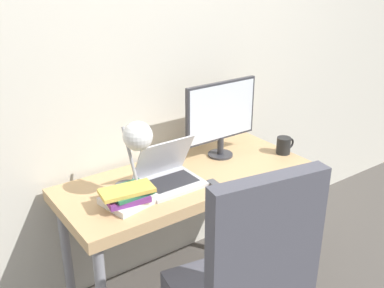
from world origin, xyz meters
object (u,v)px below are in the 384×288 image
object	(u,v)px
mug	(284,145)
desk_lamp	(137,141)
laptop	(168,175)
book_stack	(128,196)
office_chair	(246,284)
monitor	(221,114)

from	to	relation	value
mug	desk_lamp	bearing A→B (deg)	178.68
laptop	book_stack	distance (m)	0.27
desk_lamp	mug	distance (m)	0.98
laptop	mug	distance (m)	0.76
book_stack	office_chair	bearing A→B (deg)	-74.60
monitor	book_stack	bearing A→B (deg)	-165.54
office_chair	book_stack	distance (m)	0.68
desk_lamp	book_stack	xyz separation A→B (m)	(-0.07, -0.01, -0.25)
book_stack	mug	world-z (taller)	mug
desk_lamp	mug	world-z (taller)	desk_lamp
book_stack	mug	size ratio (longest dim) A/B	2.24
monitor	book_stack	world-z (taller)	monitor
monitor	mug	distance (m)	0.43
desk_lamp	office_chair	world-z (taller)	office_chair
monitor	book_stack	xyz separation A→B (m)	(-0.69, -0.18, -0.21)
desk_lamp	monitor	bearing A→B (deg)	15.02
office_chair	mug	xyz separation A→B (m)	(0.84, 0.63, 0.17)
laptop	monitor	bearing A→B (deg)	15.30
laptop	book_stack	bearing A→B (deg)	-166.94
book_stack	desk_lamp	bearing A→B (deg)	9.05
office_chair	mug	size ratio (longest dim) A/B	9.08
monitor	office_chair	size ratio (longest dim) A/B	0.41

